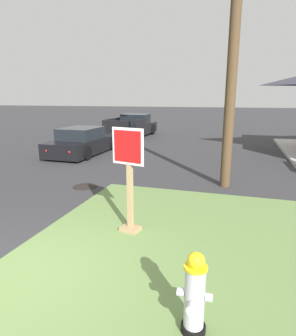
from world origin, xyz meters
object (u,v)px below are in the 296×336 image
object	(u,v)px
stop_sign	(129,184)
pickup_truck_black	(132,127)
fire_hydrant	(195,295)
parked_sedan_black	(83,142)
manhole_cover	(85,187)

from	to	relation	value
stop_sign	pickup_truck_black	world-z (taller)	stop_sign
stop_sign	pickup_truck_black	bearing A→B (deg)	109.88
fire_hydrant	pickup_truck_black	size ratio (longest dim) A/B	0.18
parked_sedan_black	manhole_cover	bearing A→B (deg)	-60.51
stop_sign	pickup_truck_black	xyz separation A→B (m)	(-4.98, 13.77, -0.40)
fire_hydrant	stop_sign	distance (m)	2.67
fire_hydrant	parked_sedan_black	distance (m)	11.43
fire_hydrant	pickup_truck_black	bearing A→B (deg)	112.29
manhole_cover	pickup_truck_black	world-z (taller)	pickup_truck_black
stop_sign	parked_sedan_black	world-z (taller)	stop_sign
parked_sedan_black	stop_sign	bearing A→B (deg)	-55.02
manhole_cover	pickup_truck_black	xyz separation A→B (m)	(-2.60, 11.27, 0.61)
pickup_truck_black	manhole_cover	bearing A→B (deg)	-77.03
stop_sign	pickup_truck_black	distance (m)	14.65
fire_hydrant	stop_sign	xyz separation A→B (m)	(-1.54, 2.13, 0.48)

